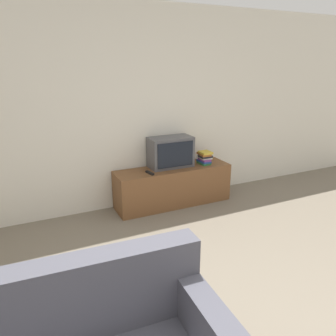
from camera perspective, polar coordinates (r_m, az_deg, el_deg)
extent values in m
cube|color=silver|center=(4.26, -8.85, 9.85)|extent=(9.00, 0.06, 2.60)
cube|color=brown|center=(4.51, 0.88, -3.13)|extent=(1.60, 0.44, 0.52)
cube|color=#4C4C51|center=(4.42, 0.43, 2.81)|extent=(0.59, 0.30, 0.41)
cube|color=black|center=(4.29, 1.33, 2.33)|extent=(0.51, 0.01, 0.33)
cube|color=#474751|center=(1.93, -26.52, -22.20)|extent=(2.07, 0.27, 0.47)
cube|color=#2D753D|center=(4.61, 6.26, 0.87)|extent=(0.14, 0.19, 0.03)
cube|color=#23478E|center=(4.61, 6.26, 1.19)|extent=(0.14, 0.21, 0.02)
cube|color=#7A3884|center=(4.61, 6.35, 1.51)|extent=(0.11, 0.19, 0.03)
cube|color=silver|center=(4.61, 6.45, 1.84)|extent=(0.17, 0.19, 0.02)
cube|color=black|center=(4.58, 6.51, 2.05)|extent=(0.16, 0.15, 0.03)
cube|color=#995623|center=(4.59, 6.27, 2.43)|extent=(0.15, 0.22, 0.02)
cube|color=gold|center=(4.58, 6.53, 2.71)|extent=(0.15, 0.17, 0.03)
cube|color=black|center=(4.19, -3.20, -0.85)|extent=(0.07, 0.17, 0.02)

